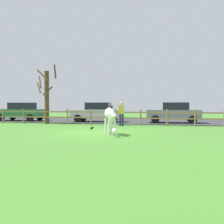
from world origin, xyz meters
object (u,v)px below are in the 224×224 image
Objects in this scene: parked_car_grey at (174,112)px; visitor_near_fence at (121,113)px; parked_car_green at (21,112)px; parked_car_silver at (97,112)px; zebra at (110,116)px; crow_on_grass at (92,128)px; bare_tree at (46,95)px.

visitor_near_fence is (-3.42, -3.35, 0.06)m from parked_car_grey.
parked_car_green is 0.97× the size of parked_car_silver.
parked_car_silver reaches higher than zebra.
bare_tree is at bearing 139.82° from crow_on_grass.
parked_car_grey is at bearing 55.91° from crow_on_grass.
crow_on_grass is at bearing -36.93° from parked_car_green.
parked_car_green is (-10.03, 8.41, -0.08)m from zebra.
parked_car_silver is 2.51× the size of visitor_near_fence.
parked_car_grey reaches higher than crow_on_grass.
bare_tree is at bearing 171.45° from visitor_near_fence.
parked_car_silver is (6.79, 0.19, 0.00)m from parked_car_green.
bare_tree is 1.11× the size of parked_car_green.
parked_car_silver is (3.27, 2.38, -1.36)m from bare_tree.
zebra is 5.36m from visitor_near_fence.
crow_on_grass is 0.05× the size of parked_car_grey.
crow_on_grass is 3.51m from visitor_near_fence.
visitor_near_fence is (2.69, -3.28, 0.06)m from parked_car_silver.
parked_car_silver is 4.24m from visitor_near_fence.
parked_car_green is at bearing -178.37° from parked_car_silver.
zebra is 8.37× the size of crow_on_grass.
parked_car_grey is 4.79m from visitor_near_fence.
visitor_near_fence is at bearing -50.59° from parked_car_silver.
bare_tree is 1.08× the size of parked_car_silver.
parked_car_silver is (-6.11, -0.07, 0.00)m from parked_car_grey.
zebra is (6.51, -6.22, -1.27)m from bare_tree.
parked_car_green is (-12.90, -0.27, 0.00)m from parked_car_grey.
visitor_near_fence is at bearing -8.55° from bare_tree.
visitor_near_fence reaches higher than crow_on_grass.
crow_on_grass is at bearing -40.18° from bare_tree.
parked_car_green is at bearing 148.12° from bare_tree.
parked_car_grey is 1.02× the size of parked_car_green.
visitor_near_fence is at bearing 95.84° from zebra.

